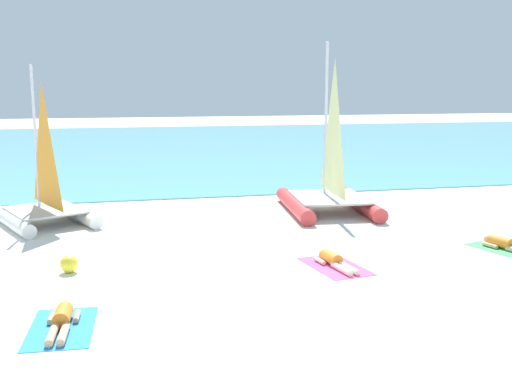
{
  "coord_description": "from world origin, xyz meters",
  "views": [
    {
      "loc": [
        -3.85,
        -11.77,
        4.17
      ],
      "look_at": [
        0.0,
        4.71,
        1.2
      ],
      "focal_mm": 42.69,
      "sensor_mm": 36.0,
      "label": 1
    }
  ],
  "objects_px": {
    "sunbather_left": "(62,320)",
    "beach_ball": "(69,264)",
    "sunbather_middle": "(334,260)",
    "sailboat_red": "(329,187)",
    "towel_left": "(62,328)",
    "sailboat_white": "(44,201)",
    "towel_right": "(507,250)",
    "towel_middle": "(335,266)",
    "sunbather_right": "(505,244)"
  },
  "relations": [
    {
      "from": "sunbather_middle",
      "to": "sunbather_right",
      "type": "relative_size",
      "value": 1.01
    },
    {
      "from": "sailboat_white",
      "to": "beach_ball",
      "type": "bearing_deg",
      "value": -102.07
    },
    {
      "from": "towel_middle",
      "to": "sunbather_right",
      "type": "relative_size",
      "value": 1.23
    },
    {
      "from": "towel_left",
      "to": "sunbather_right",
      "type": "distance_m",
      "value": 11.1
    },
    {
      "from": "sunbather_right",
      "to": "sunbather_middle",
      "type": "bearing_deg",
      "value": 167.68
    },
    {
      "from": "towel_left",
      "to": "sunbather_middle",
      "type": "bearing_deg",
      "value": 22.37
    },
    {
      "from": "towel_left",
      "to": "towel_middle",
      "type": "distance_m",
      "value": 6.39
    },
    {
      "from": "towel_middle",
      "to": "sunbather_right",
      "type": "distance_m",
      "value": 4.83
    },
    {
      "from": "towel_right",
      "to": "sunbather_left",
      "type": "bearing_deg",
      "value": -165.98
    },
    {
      "from": "towel_left",
      "to": "towel_right",
      "type": "height_order",
      "value": "same"
    },
    {
      "from": "sunbather_right",
      "to": "beach_ball",
      "type": "bearing_deg",
      "value": 160.62
    },
    {
      "from": "sailboat_white",
      "to": "sunbather_left",
      "type": "height_order",
      "value": "sailboat_white"
    },
    {
      "from": "towel_left",
      "to": "towel_right",
      "type": "distance_m",
      "value": 11.1
    },
    {
      "from": "towel_left",
      "to": "sunbather_right",
      "type": "height_order",
      "value": "sunbather_right"
    },
    {
      "from": "sunbather_left",
      "to": "beach_ball",
      "type": "relative_size",
      "value": 3.87
    },
    {
      "from": "sunbather_middle",
      "to": "sunbather_right",
      "type": "xyz_separation_m",
      "value": [
        4.81,
        0.38,
        0.0
      ]
    },
    {
      "from": "sunbather_right",
      "to": "sunbather_left",
      "type": "bearing_deg",
      "value": 177.56
    },
    {
      "from": "sunbather_left",
      "to": "sunbather_middle",
      "type": "height_order",
      "value": "same"
    },
    {
      "from": "sunbather_left",
      "to": "sunbather_right",
      "type": "xyz_separation_m",
      "value": [
        10.73,
        2.75,
        0.0
      ]
    },
    {
      "from": "sunbather_middle",
      "to": "sunbather_left",
      "type": "bearing_deg",
      "value": -167.32
    },
    {
      "from": "sailboat_red",
      "to": "sunbather_middle",
      "type": "relative_size",
      "value": 3.58
    },
    {
      "from": "towel_left",
      "to": "sailboat_white",
      "type": "bearing_deg",
      "value": 97.53
    },
    {
      "from": "towel_left",
      "to": "sunbather_right",
      "type": "xyz_separation_m",
      "value": [
        10.74,
        2.82,
        0.13
      ]
    },
    {
      "from": "sailboat_red",
      "to": "towel_left",
      "type": "height_order",
      "value": "sailboat_red"
    },
    {
      "from": "sailboat_white",
      "to": "sunbather_middle",
      "type": "distance_m",
      "value": 9.39
    },
    {
      "from": "sunbather_middle",
      "to": "towel_left",
      "type": "bearing_deg",
      "value": -166.78
    },
    {
      "from": "beach_ball",
      "to": "sunbather_left",
      "type": "bearing_deg",
      "value": -88.44
    },
    {
      "from": "sunbather_right",
      "to": "towel_left",
      "type": "bearing_deg",
      "value": 177.89
    },
    {
      "from": "sailboat_white",
      "to": "towel_right",
      "type": "bearing_deg",
      "value": -49.48
    },
    {
      "from": "sunbather_middle",
      "to": "beach_ball",
      "type": "relative_size",
      "value": 3.87
    },
    {
      "from": "sunbather_middle",
      "to": "towel_right",
      "type": "height_order",
      "value": "sunbather_middle"
    },
    {
      "from": "sunbather_left",
      "to": "beach_ball",
      "type": "distance_m",
      "value": 3.24
    },
    {
      "from": "sunbather_left",
      "to": "beach_ball",
      "type": "xyz_separation_m",
      "value": [
        -0.09,
        3.23,
        0.07
      ]
    },
    {
      "from": "sunbather_left",
      "to": "sunbather_right",
      "type": "distance_m",
      "value": 11.08
    },
    {
      "from": "towel_left",
      "to": "towel_right",
      "type": "xyz_separation_m",
      "value": [
        10.75,
        2.75,
        0.0
      ]
    },
    {
      "from": "sailboat_white",
      "to": "towel_left",
      "type": "relative_size",
      "value": 2.52
    },
    {
      "from": "sailboat_red",
      "to": "beach_ball",
      "type": "xyz_separation_m",
      "value": [
        -7.97,
        -4.98,
        -0.63
      ]
    },
    {
      "from": "sunbather_right",
      "to": "towel_middle",
      "type": "bearing_deg",
      "value": 168.48
    },
    {
      "from": "towel_left",
      "to": "beach_ball",
      "type": "distance_m",
      "value": 3.31
    },
    {
      "from": "sailboat_red",
      "to": "towel_left",
      "type": "bearing_deg",
      "value": -128.22
    },
    {
      "from": "towel_left",
      "to": "towel_right",
      "type": "relative_size",
      "value": 1.0
    },
    {
      "from": "towel_left",
      "to": "sailboat_red",
      "type": "bearing_deg",
      "value": 46.4
    },
    {
      "from": "sunbather_middle",
      "to": "towel_right",
      "type": "bearing_deg",
      "value": -5.43
    },
    {
      "from": "sailboat_white",
      "to": "sunbather_left",
      "type": "xyz_separation_m",
      "value": [
        1.14,
        -8.53,
        -0.58
      ]
    },
    {
      "from": "towel_right",
      "to": "beach_ball",
      "type": "distance_m",
      "value": 10.86
    },
    {
      "from": "towel_right",
      "to": "beach_ball",
      "type": "xyz_separation_m",
      "value": [
        -10.84,
        0.55,
        0.2
      ]
    },
    {
      "from": "towel_right",
      "to": "sunbather_right",
      "type": "bearing_deg",
      "value": 106.81
    },
    {
      "from": "sailboat_red",
      "to": "sunbather_middle",
      "type": "bearing_deg",
      "value": -103.21
    },
    {
      "from": "sailboat_red",
      "to": "sunbather_left",
      "type": "distance_m",
      "value": 11.41
    },
    {
      "from": "sunbather_middle",
      "to": "sunbather_right",
      "type": "distance_m",
      "value": 4.83
    }
  ]
}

